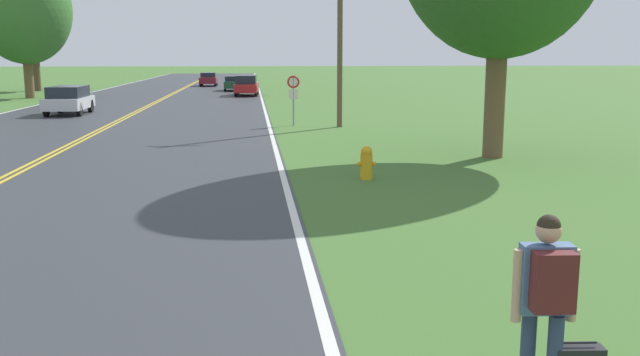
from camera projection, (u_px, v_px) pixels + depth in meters
hitchhiker_person at (547, 290)px, 6.13m from camera, size 0.60×0.45×1.78m
fire_hydrant at (366, 162)px, 17.57m from camera, size 0.48×0.32×0.87m
traffic_sign at (293, 88)px, 30.76m from camera, size 0.60×0.10×2.29m
utility_pole_midground at (340, 24)px, 29.67m from camera, size 1.80×0.24×8.72m
tree_left_verge at (32, 15)px, 59.77m from camera, size 6.57×6.57×10.51m
tree_behind_sign at (24, 10)px, 49.75m from camera, size 6.83×6.83×10.37m
car_silver_suv_approaching at (69, 99)px, 36.70m from camera, size 1.90×4.19×1.54m
car_red_suv_mid_near at (247, 85)px, 53.90m from camera, size 1.99×4.66×1.62m
car_dark_green_sedan_mid_far at (234, 83)px, 61.33m from camera, size 1.91×4.15×1.32m
car_maroon_sedan_receding at (209, 79)px, 70.67m from camera, size 1.72×4.11×1.40m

